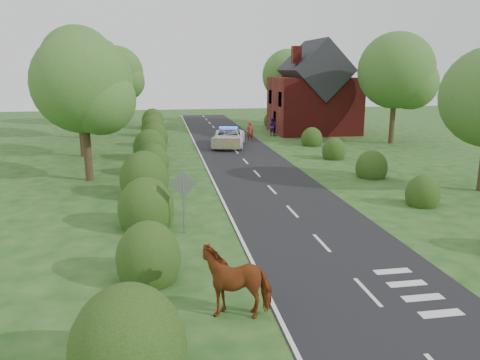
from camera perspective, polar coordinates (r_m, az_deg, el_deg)
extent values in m
plane|color=#1E4816|center=(17.91, 9.92, -7.61)|extent=(120.00, 120.00, 0.00)
cube|color=black|center=(31.89, 0.99, 1.94)|extent=(6.00, 70.00, 0.02)
cube|color=white|center=(14.52, 15.28, -13.01)|extent=(0.12, 1.80, 0.01)
cube|color=white|center=(17.90, 9.92, -7.54)|extent=(0.12, 1.80, 0.01)
cube|color=white|center=(21.50, 6.39, -3.82)|extent=(0.12, 1.80, 0.01)
cube|color=white|center=(25.21, 3.91, -1.16)|extent=(0.12, 1.80, 0.01)
cube|color=white|center=(29.01, 2.08, 0.80)|extent=(0.12, 1.80, 0.01)
cube|color=white|center=(32.85, 0.67, 2.31)|extent=(0.12, 1.80, 0.01)
cube|color=white|center=(36.73, -0.45, 3.50)|extent=(0.12, 1.80, 0.01)
cube|color=white|center=(40.63, -1.35, 4.46)|extent=(0.12, 1.80, 0.01)
cube|color=white|center=(44.54, -2.10, 5.25)|extent=(0.12, 1.80, 0.01)
cube|color=white|center=(48.48, -2.73, 5.92)|extent=(0.12, 1.80, 0.01)
cube|color=white|center=(52.42, -3.26, 6.48)|extent=(0.12, 1.80, 0.01)
cube|color=white|center=(56.37, -3.72, 6.96)|extent=(0.12, 1.80, 0.01)
cube|color=white|center=(60.32, -4.13, 7.38)|extent=(0.12, 1.80, 0.01)
cube|color=white|center=(64.29, -4.48, 7.75)|extent=(0.12, 1.80, 0.01)
cube|color=white|center=(31.49, -4.21, 1.79)|extent=(0.12, 70.00, 0.01)
cube|color=white|center=(14.00, 23.31, -14.72)|extent=(1.20, 0.35, 0.01)
cube|color=white|center=(14.67, 21.39, -13.20)|extent=(1.20, 0.35, 0.01)
cube|color=white|center=(15.36, 19.65, -11.81)|extent=(1.20, 0.35, 0.01)
cube|color=white|center=(16.08, 18.09, -10.53)|extent=(1.20, 0.35, 0.01)
ellipsoid|color=#1E3912|center=(10.39, -13.45, -19.61)|extent=(2.40, 2.52, 2.80)
ellipsoid|color=#1E3912|center=(14.86, -11.08, -9.43)|extent=(2.00, 2.10, 2.40)
ellipsoid|color=#1E3912|center=(19.55, -11.38, -3.56)|extent=(2.30, 2.41, 2.70)
ellipsoid|color=#1E3912|center=(24.37, -11.57, 0.01)|extent=(2.50, 2.62, 3.00)
ellipsoid|color=#1E3912|center=(29.28, -10.69, 2.02)|extent=(2.10, 2.20, 2.50)
ellipsoid|color=#1E3912|center=(34.18, -10.92, 3.78)|extent=(2.40, 2.52, 2.80)
ellipsoid|color=#1E3912|center=(40.12, -10.34, 5.13)|extent=(2.20, 2.31, 2.60)
ellipsoid|color=#1E3912|center=(46.06, -10.53, 6.21)|extent=(2.30, 2.41, 2.70)
ellipsoid|color=#1E3912|center=(52.02, -10.57, 7.05)|extent=(2.40, 2.52, 2.80)
ellipsoid|color=#1E3912|center=(23.89, 21.36, -1.67)|extent=(1.60, 1.68, 1.90)
ellipsoid|color=#1E3912|center=(29.11, 15.73, 1.46)|extent=(1.90, 2.00, 2.10)
ellipsoid|color=#1E3912|center=(34.50, 11.37, 3.47)|extent=(1.70, 1.78, 2.00)
ellipsoid|color=#1E3912|center=(40.17, 8.74, 4.97)|extent=(1.80, 1.89, 2.00)
ellipsoid|color=#1E3912|center=(53.49, 3.83, 7.18)|extent=(1.70, 1.78, 2.00)
cylinder|color=#332316|center=(28.37, -18.13, 3.88)|extent=(0.44, 0.44, 3.96)
sphere|color=#395C22|center=(28.04, -18.67, 11.14)|extent=(5.60, 5.60, 5.60)
sphere|color=#528937|center=(27.40, -16.66, 9.35)|extent=(3.92, 3.92, 3.92)
cylinder|color=#332316|center=(36.45, -18.70, 5.65)|extent=(0.44, 0.44, 3.74)
sphere|color=#395C22|center=(36.18, -19.10, 10.99)|extent=(5.60, 5.60, 5.60)
sphere|color=#528937|center=(35.52, -17.56, 9.69)|extent=(3.92, 3.92, 3.92)
cylinder|color=#332316|center=(46.45, -18.73, 7.87)|extent=(0.44, 0.44, 4.84)
sphere|color=#395C22|center=(46.28, -19.15, 13.29)|extent=(6.80, 6.80, 6.80)
sphere|color=#528937|center=(45.44, -17.67, 12.02)|extent=(4.76, 4.76, 4.76)
cylinder|color=#332316|center=(56.07, -14.61, 8.65)|extent=(0.44, 0.44, 4.18)
sphere|color=#395C22|center=(55.91, -14.85, 12.53)|extent=(6.00, 6.00, 6.00)
sphere|color=#528937|center=(55.25, -13.74, 11.60)|extent=(4.20, 4.20, 4.20)
cylinder|color=#332316|center=(42.78, 18.09, 7.20)|extent=(0.44, 0.44, 4.40)
sphere|color=#395C22|center=(42.58, 18.49, 12.55)|extent=(6.40, 6.40, 6.40)
sphere|color=#528937|center=(42.57, 20.15, 11.07)|extent=(4.48, 4.48, 4.48)
cylinder|color=#332316|center=(55.88, 5.79, 8.88)|extent=(0.44, 0.44, 3.96)
sphere|color=#395C22|center=(55.71, 5.88, 12.57)|extent=(6.00, 6.00, 6.00)
sphere|color=#528937|center=(55.44, 7.10, 11.61)|extent=(4.20, 4.20, 4.20)
cylinder|color=gray|center=(18.50, -6.86, -3.22)|extent=(0.08, 0.08, 2.20)
cube|color=gray|center=(18.26, -6.94, -0.51)|extent=(1.06, 0.04, 1.06)
cube|color=maroon|center=(48.33, 8.92, 9.00)|extent=(8.00, 7.00, 5.50)
cube|color=black|center=(48.19, 9.08, 13.09)|extent=(5.94, 7.40, 5.94)
cube|color=maroon|center=(45.55, 6.88, 14.91)|extent=(0.80, 0.80, 1.60)
imported|color=maroon|center=(12.79, -0.43, -12.52)|extent=(2.33, 1.46, 1.55)
imported|color=white|center=(39.07, -1.42, 5.19)|extent=(3.65, 5.90, 1.52)
cube|color=yellow|center=(36.35, -1.74, 4.45)|extent=(2.23, 0.55, 0.84)
cube|color=blue|center=(38.96, -1.43, 6.42)|extent=(1.54, 0.60, 0.14)
imported|color=maroon|center=(42.07, 1.22, 5.93)|extent=(0.63, 0.41, 1.73)
imported|color=#441E69|center=(45.72, 3.98, 6.52)|extent=(1.07, 1.07, 1.75)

